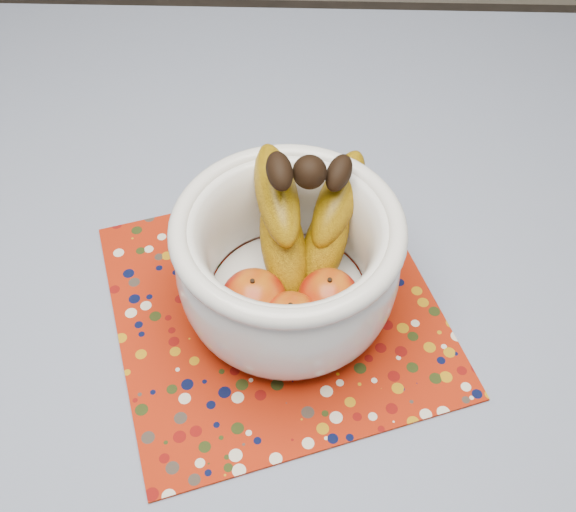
{
  "coord_description": "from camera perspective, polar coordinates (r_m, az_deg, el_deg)",
  "views": [
    {
      "loc": [
        0.07,
        -0.46,
        1.43
      ],
      "look_at": [
        0.05,
        0.0,
        0.85
      ],
      "focal_mm": 42.0,
      "sensor_mm": 36.0,
      "label": 1
    }
  ],
  "objects": [
    {
      "name": "fruit_bowl",
      "position": [
        0.74,
        0.59,
        0.32
      ],
      "size": [
        0.25,
        0.27,
        0.2
      ],
      "color": "white",
      "rests_on": "placemat"
    },
    {
      "name": "table",
      "position": [
        0.89,
        -3.37,
        -7.36
      ],
      "size": [
        1.2,
        1.2,
        0.75
      ],
      "color": "brown",
      "rests_on": "ground"
    },
    {
      "name": "placemat",
      "position": [
        0.81,
        -1.06,
        -4.35
      ],
      "size": [
        0.47,
        0.47,
        0.0
      ],
      "primitive_type": "cube",
      "rotation": [
        0.0,
        0.0,
        0.33
      ],
      "color": "#9C1D08",
      "rests_on": "tablecloth"
    },
    {
      "name": "tablecloth",
      "position": [
        0.82,
        -3.63,
        -4.35
      ],
      "size": [
        1.32,
        1.32,
        0.01
      ],
      "primitive_type": "cube",
      "color": "slate",
      "rests_on": "table"
    }
  ]
}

